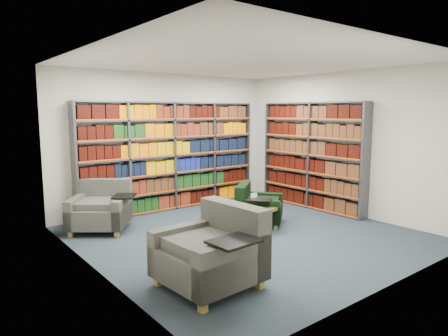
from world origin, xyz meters
TOP-DOWN VIEW (x-y plane):
  - room_shell at (0.00, 0.00)m, footprint 5.02×5.02m
  - bookshelf_back at (0.00, 2.34)m, footprint 4.00×0.28m
  - bookshelf_right at (2.34, 0.60)m, footprint 0.28×2.50m
  - chair_teal_left at (-1.74, 1.81)m, footprint 1.28×1.28m
  - chair_green_right at (0.58, 0.42)m, footprint 1.11×1.11m
  - chair_teal_front at (-1.55, -1.21)m, footprint 1.08×1.24m
  - coffee_table at (0.37, 0.23)m, footprint 0.87×0.87m

SIDE VIEW (x-z plane):
  - chair_green_right at x=0.58m, z-range -0.07..0.65m
  - coffee_table at x=0.37m, z-range 0.02..0.63m
  - chair_teal_left at x=-1.74m, z-range -0.08..0.75m
  - chair_teal_front at x=-1.55m, z-range -0.09..0.84m
  - bookshelf_back at x=0.00m, z-range 0.00..2.20m
  - bookshelf_right at x=2.34m, z-range 0.00..2.20m
  - room_shell at x=0.00m, z-range -0.01..2.81m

